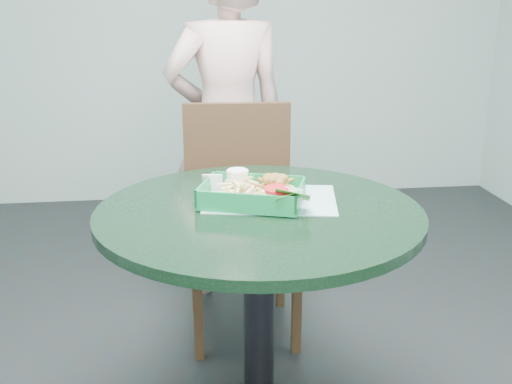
{
  "coord_description": "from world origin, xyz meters",
  "views": [
    {
      "loc": [
        -0.21,
        -1.58,
        1.33
      ],
      "look_at": [
        0.0,
        0.1,
        0.79
      ],
      "focal_mm": 42.0,
      "sensor_mm": 36.0,
      "label": 1
    }
  ],
  "objects": [
    {
      "name": "diner_person",
      "position": [
        -0.0,
        1.08,
        0.82
      ],
      "size": [
        0.66,
        0.5,
        1.63
      ],
      "primitive_type": "imported",
      "rotation": [
        0.0,
        0.0,
        3.34
      ],
      "color": "#C9A098",
      "rests_on": "floor"
    },
    {
      "name": "crab_sandwich",
      "position": [
        0.04,
        0.09,
        0.8
      ],
      "size": [
        0.11,
        0.11,
        0.07
      ],
      "rotation": [
        0.0,
        0.0,
        -0.06
      ],
      "color": "#DAC372",
      "rests_on": "food_basket"
    },
    {
      "name": "sauce_ramekin",
      "position": [
        -0.08,
        0.15,
        0.8
      ],
      "size": [
        0.07,
        0.07,
        0.04
      ],
      "rotation": [
        0.0,
        0.0,
        -0.23
      ],
      "color": "white",
      "rests_on": "food_basket"
    },
    {
      "name": "food_basket",
      "position": [
        -0.01,
        0.04,
        0.77
      ],
      "size": [
        0.28,
        0.21,
        0.06
      ],
      "rotation": [
        0.0,
        0.0,
        -0.32
      ],
      "color": "#117C3F",
      "rests_on": "placemat"
    },
    {
      "name": "dining_chair",
      "position": [
        0.02,
        0.74,
        0.53
      ],
      "size": [
        0.44,
        0.44,
        0.93
      ],
      "rotation": [
        0.0,
        0.0,
        -0.04
      ],
      "color": "#4E2D16",
      "rests_on": "floor"
    },
    {
      "name": "cafe_table",
      "position": [
        0.0,
        0.0,
        0.58
      ],
      "size": [
        0.92,
        0.92,
        0.75
      ],
      "color": "black",
      "rests_on": "floor"
    },
    {
      "name": "fries_pile",
      "position": [
        -0.06,
        0.07,
        0.79
      ],
      "size": [
        0.13,
        0.14,
        0.04
      ],
      "primitive_type": null,
      "rotation": [
        0.0,
        0.0,
        0.34
      ],
      "color": "#EACB86",
      "rests_on": "food_basket"
    },
    {
      "name": "garnish_cup",
      "position": [
        0.07,
        -0.0,
        0.79
      ],
      "size": [
        0.12,
        0.12,
        0.05
      ],
      "rotation": [
        0.0,
        0.0,
        0.35
      ],
      "color": "white",
      "rests_on": "food_basket"
    },
    {
      "name": "placemat",
      "position": [
        0.04,
        0.07,
        0.75
      ],
      "size": [
        0.42,
        0.35,
        0.0
      ],
      "primitive_type": "cube",
      "rotation": [
        0.0,
        0.0,
        -0.18
      ],
      "color": "#86BBB4",
      "rests_on": "cafe_table"
    }
  ]
}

